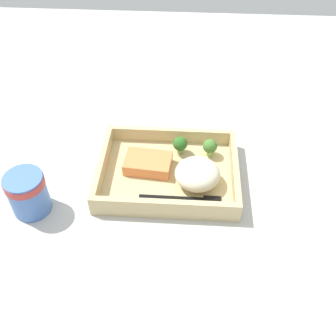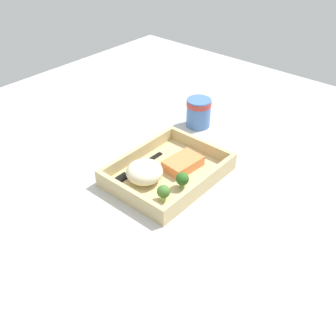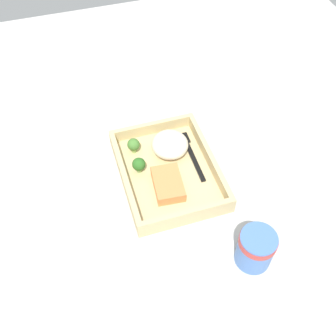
% 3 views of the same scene
% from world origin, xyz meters
% --- Properties ---
extents(ground_plane, '(1.60, 1.60, 0.02)m').
position_xyz_m(ground_plane, '(0.00, 0.00, -0.01)').
color(ground_plane, '#B7B5B2').
extents(takeout_tray, '(0.28, 0.22, 0.01)m').
position_xyz_m(takeout_tray, '(0.00, 0.00, 0.01)').
color(takeout_tray, tan).
rests_on(takeout_tray, ground_plane).
extents(tray_rim, '(0.28, 0.22, 0.03)m').
position_xyz_m(tray_rim, '(0.00, 0.00, 0.03)').
color(tray_rim, tan).
rests_on(tray_rim, takeout_tray).
extents(salmon_fillet, '(0.10, 0.07, 0.03)m').
position_xyz_m(salmon_fillet, '(-0.04, 0.01, 0.02)').
color(salmon_fillet, '#EA8046').
rests_on(salmon_fillet, takeout_tray).
extents(mashed_potatoes, '(0.09, 0.09, 0.05)m').
position_xyz_m(mashed_potatoes, '(0.06, -0.02, 0.04)').
color(mashed_potatoes, beige).
rests_on(mashed_potatoes, takeout_tray).
extents(broccoli_floret_1, '(0.03, 0.03, 0.04)m').
position_xyz_m(broccoli_floret_1, '(0.02, 0.06, 0.04)').
color(broccoli_floret_1, '#7AA25D').
rests_on(broccoli_floret_1, takeout_tray).
extents(broccoli_floret_2, '(0.03, 0.03, 0.04)m').
position_xyz_m(broccoli_floret_2, '(0.09, 0.06, 0.04)').
color(broccoli_floret_2, '#8BAF59').
rests_on(broccoli_floret_2, takeout_tray).
extents(fork, '(0.16, 0.02, 0.00)m').
position_xyz_m(fork, '(0.04, -0.07, 0.01)').
color(fork, black).
rests_on(fork, takeout_tray).
extents(paper_cup, '(0.07, 0.07, 0.09)m').
position_xyz_m(paper_cup, '(-0.25, -0.10, 0.05)').
color(paper_cup, '#466FB4').
rests_on(paper_cup, ground_plane).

